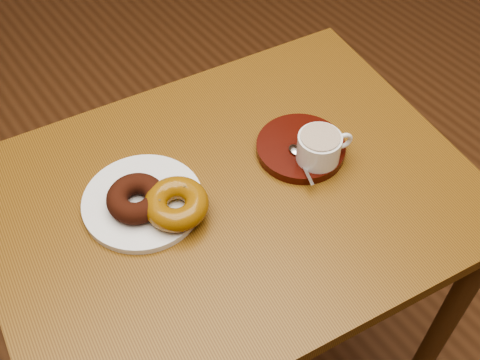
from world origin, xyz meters
TOP-DOWN VIEW (x-y plane):
  - cafe_table at (0.11, -0.06)m, footprint 0.93×0.75m
  - donut_plate at (-0.03, 0.01)m, footprint 0.25×0.25m
  - donut_cinnamon at (-0.04, 0.01)m, footprint 0.12×0.12m
  - donut_caramel at (0.01, -0.04)m, footprint 0.13×0.13m
  - saucer at (0.28, -0.05)m, footprint 0.19×0.19m
  - coffee_cup at (0.28, -0.10)m, footprint 0.10×0.08m
  - teaspoon at (0.25, -0.07)m, footprint 0.04×0.10m

SIDE VIEW (x-z plane):
  - cafe_table at x=0.11m, z-range 0.27..1.07m
  - donut_plate at x=-0.03m, z-range 0.80..0.81m
  - saucer at x=0.28m, z-range 0.80..0.82m
  - teaspoon at x=0.25m, z-range 0.82..0.83m
  - donut_cinnamon at x=-0.04m, z-range 0.81..0.85m
  - donut_caramel at x=0.01m, z-range 0.81..0.85m
  - coffee_cup at x=0.28m, z-range 0.82..0.88m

